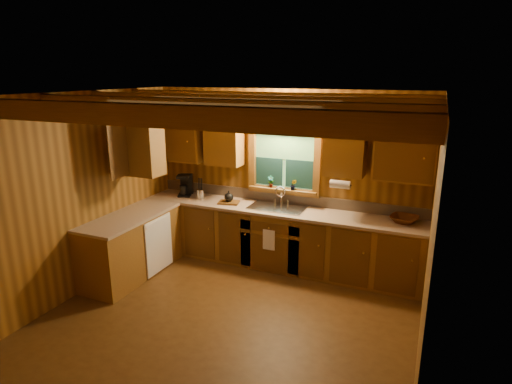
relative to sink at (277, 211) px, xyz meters
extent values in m
plane|color=#4F3213|center=(0.00, -1.60, -0.86)|extent=(4.20, 4.20, 0.00)
plane|color=brown|center=(0.00, -1.60, 1.74)|extent=(4.20, 4.20, 0.00)
plane|color=brown|center=(0.00, 0.30, 0.44)|extent=(4.20, 0.00, 4.20)
plane|color=brown|center=(0.00, -3.50, 0.44)|extent=(4.20, 0.00, 4.20)
plane|color=brown|center=(-2.10, -1.60, 0.44)|extent=(0.00, 3.80, 3.80)
plane|color=brown|center=(2.10, -1.60, 0.44)|extent=(0.00, 3.80, 3.80)
cube|color=brown|center=(0.00, -2.80, 1.63)|extent=(4.20, 0.14, 0.18)
cube|color=brown|center=(0.00, -2.00, 1.63)|extent=(4.20, 0.14, 0.18)
cube|color=brown|center=(0.00, -1.20, 1.63)|extent=(4.20, 0.14, 0.18)
cube|color=brown|center=(0.00, -0.40, 1.63)|extent=(4.20, 0.14, 0.18)
cube|color=brown|center=(0.00, -0.01, -0.43)|extent=(4.20, 0.62, 0.86)
cube|color=brown|center=(-1.79, -1.12, -0.43)|extent=(0.62, 1.60, 0.86)
cube|color=tan|center=(0.00, -0.01, 0.02)|extent=(4.20, 0.66, 0.04)
cube|color=tan|center=(-1.78, -1.12, 0.02)|extent=(0.64, 1.60, 0.04)
cube|color=tan|center=(0.00, 0.28, 0.12)|extent=(4.20, 0.02, 0.16)
cube|color=white|center=(-1.47, -0.92, -0.43)|extent=(0.02, 0.60, 0.80)
cube|color=brown|center=(-1.70, 0.13, 0.98)|extent=(0.78, 0.34, 0.78)
cube|color=brown|center=(-0.92, 0.13, 0.98)|extent=(0.55, 0.34, 0.78)
cube|color=brown|center=(0.92, 0.13, 0.98)|extent=(0.55, 0.34, 0.78)
cube|color=brown|center=(1.70, 0.13, 0.98)|extent=(0.78, 0.34, 0.78)
cube|color=brown|center=(-1.93, -0.92, 0.98)|extent=(0.34, 1.10, 0.78)
cube|color=brown|center=(0.00, 0.26, 1.14)|extent=(1.12, 0.08, 0.10)
cube|color=brown|center=(0.00, 0.26, 0.24)|extent=(1.12, 0.08, 0.10)
cube|color=brown|center=(-0.51, 0.26, 0.69)|extent=(0.10, 0.08, 0.80)
cube|color=brown|center=(0.51, 0.26, 0.69)|extent=(0.10, 0.08, 0.80)
cube|color=#447A33|center=(0.00, 0.29, 0.69)|extent=(0.92, 0.01, 0.80)
cube|color=#113030|center=(-0.24, 0.27, 0.52)|extent=(0.42, 0.02, 0.42)
cube|color=#113030|center=(0.24, 0.27, 0.52)|extent=(0.42, 0.02, 0.42)
cylinder|color=black|center=(0.00, 0.27, 0.71)|extent=(0.92, 0.01, 0.01)
cube|color=brown|center=(0.00, 0.22, 0.26)|extent=(1.06, 0.14, 0.04)
cylinder|color=black|center=(0.00, 0.26, 1.37)|extent=(0.08, 0.03, 0.08)
cylinder|color=black|center=(-0.10, 0.20, 1.37)|extent=(0.09, 0.17, 0.08)
cylinder|color=black|center=(0.10, 0.20, 1.37)|extent=(0.09, 0.17, 0.08)
sphere|color=#FFE0A5|center=(-0.16, 0.14, 1.30)|extent=(0.13, 0.13, 0.13)
sphere|color=#FFE0A5|center=(0.16, 0.14, 1.30)|extent=(0.13, 0.13, 0.13)
cylinder|color=white|center=(0.92, -0.07, 0.51)|extent=(0.27, 0.11, 0.11)
cube|color=white|center=(0.00, -0.34, -0.34)|extent=(0.18, 0.01, 0.30)
cube|color=silver|center=(0.00, 0.00, 0.05)|extent=(0.82, 0.48, 0.02)
cube|color=#262628|center=(-0.19, 0.00, -0.02)|extent=(0.34, 0.40, 0.14)
cube|color=#262628|center=(0.19, 0.00, -0.02)|extent=(0.34, 0.40, 0.14)
cylinder|color=silver|center=(0.00, 0.18, 0.15)|extent=(0.04, 0.04, 0.22)
torus|color=silver|center=(0.00, 0.12, 0.26)|extent=(0.16, 0.02, 0.16)
cube|color=black|center=(-1.61, 0.02, 0.06)|extent=(0.19, 0.24, 0.03)
cube|color=black|center=(-1.61, 0.10, 0.23)|extent=(0.19, 0.09, 0.32)
cube|color=black|center=(-1.61, 0.00, 0.37)|extent=(0.19, 0.22, 0.04)
cylinder|color=black|center=(-1.61, -0.01, 0.15)|extent=(0.12, 0.12, 0.14)
cylinder|color=silver|center=(-1.29, -0.03, 0.12)|extent=(0.12, 0.12, 0.15)
cylinder|color=black|center=(-1.30, -0.04, 0.27)|extent=(0.03, 0.04, 0.22)
cylinder|color=black|center=(-1.29, -0.03, 0.27)|extent=(0.01, 0.01, 0.22)
cylinder|color=black|center=(-1.27, -0.02, 0.27)|extent=(0.03, 0.04, 0.22)
cylinder|color=black|center=(-1.26, -0.01, 0.27)|extent=(0.04, 0.06, 0.22)
cube|color=#543312|center=(-0.76, -0.07, 0.06)|extent=(0.35, 0.28, 0.03)
sphere|color=black|center=(-0.76, -0.07, 0.14)|extent=(0.14, 0.14, 0.14)
cylinder|color=black|center=(-0.76, -0.07, 0.22)|extent=(0.02, 0.02, 0.04)
imported|color=#48230C|center=(1.77, 0.06, 0.09)|extent=(0.43, 0.43, 0.09)
imported|color=#543312|center=(-0.19, 0.22, 0.38)|extent=(0.12, 0.10, 0.18)
imported|color=#543312|center=(0.17, 0.20, 0.37)|extent=(0.10, 0.08, 0.17)
camera|label=1|loc=(2.06, -5.62, 1.96)|focal=29.95mm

